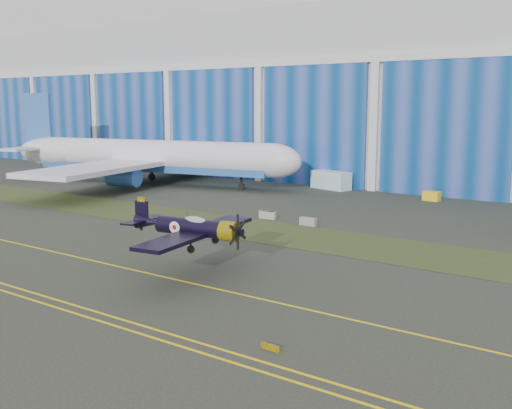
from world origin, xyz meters
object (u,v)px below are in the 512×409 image
Objects in this scene: jetliner at (150,121)px; tug at (432,196)px; warbird at (191,227)px; shipping_container at (331,180)px.

jetliner is 31.05× the size of tug.
jetliner is (-42.80, 37.99, 6.89)m from warbird.
tug is (45.73, 10.05, -10.09)m from jetliner.
warbird reaches higher than tug.
tug is at bearing 0.52° from jetliner.
jetliner reaches higher than warbird.
warbird is 52.43m from shipping_container.
jetliner is at bearing -142.29° from shipping_container.
jetliner is 32.23m from shipping_container.
warbird is 48.24m from tug.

